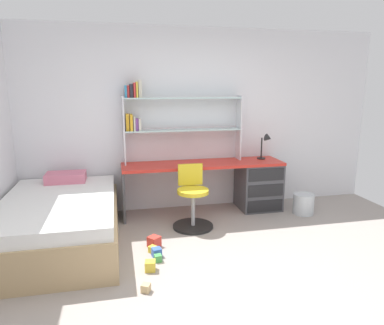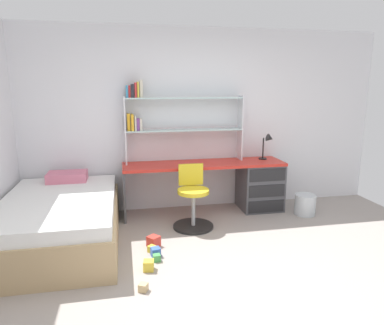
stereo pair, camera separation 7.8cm
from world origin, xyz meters
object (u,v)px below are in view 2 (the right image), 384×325
Objects in this scene: toy_block_red_0 at (154,241)px; toy_block_yellow_5 at (152,249)px; toy_block_green_1 at (157,258)px; toy_block_blue_3 at (156,252)px; toy_block_natural_4 at (143,287)px; toy_block_yellow_2 at (149,265)px; bed_platform at (60,221)px; desk_lamp at (268,142)px; desk at (245,182)px; bookshelf_hutch at (169,116)px; swivel_chair at (193,203)px; waste_bin at (305,205)px.

toy_block_red_0 is 1.63× the size of toy_block_yellow_5.
toy_block_blue_3 is (-0.00, 0.11, 0.01)m from toy_block_green_1.
toy_block_yellow_2 is at bearing 78.26° from toy_block_natural_4.
desk_lamp is at bearing 14.96° from bed_platform.
desk is 1.36× the size of bookshelf_hutch.
bed_platform is 19.58× the size of toy_block_yellow_2.
desk_lamp is at bearing -4.34° from bookshelf_hutch.
swivel_chair is 7.88× the size of toy_block_yellow_2.
swivel_chair is 2.74× the size of waste_bin.
bed_platform is at bearing 148.93° from toy_block_green_1.
desk is 1.01m from swivel_chair.
desk is 5.93× the size of desk_lamp.
toy_block_green_1 is (-0.55, -0.83, -0.28)m from swivel_chair.
desk reaches higher than toy_block_yellow_2.
toy_block_natural_4 is (0.87, -1.15, -0.24)m from bed_platform.
swivel_chair is at bearing 46.77° from toy_block_yellow_5.
bookshelf_hutch is at bearing 32.02° from bed_platform.
waste_bin reaches higher than toy_block_yellow_2.
desk_lamp is at bearing 35.42° from toy_block_blue_3.
toy_block_red_0 is at bearing -164.63° from waste_bin.
toy_block_yellow_5 is (0.14, 0.74, 0.00)m from toy_block_natural_4.
waste_bin is at bearing -25.92° from desk.
toy_block_natural_4 is (-2.37, -1.48, -0.11)m from waste_bin.
desk_lamp reaches higher than toy_block_yellow_5.
bed_platform reaches higher than toy_block_red_0.
bed_platform reaches higher than toy_block_yellow_5.
desk_lamp reaches higher than desk.
bookshelf_hutch is 2.04m from toy_block_green_1.
waste_bin is 2.79m from toy_block_natural_4.
desk is at bearing 40.39° from toy_block_blue_3.
desk_lamp reaches higher than swivel_chair.
swivel_chair is 11.05× the size of toy_block_green_1.
bookshelf_hutch is at bearing 164.04° from waste_bin.
bookshelf_hutch is 22.97× the size of toy_block_natural_4.
toy_block_green_1 and toy_block_yellow_5 have the same top height.
toy_block_red_0 is 0.15m from toy_block_yellow_5.
toy_block_yellow_2 reaches higher than toy_block_natural_4.
bookshelf_hutch is 4.34× the size of desk_lamp.
bed_platform is at bearing -164.08° from desk.
swivel_chair reaches higher than toy_block_yellow_5.
bed_platform is at bearing -174.14° from waste_bin.
toy_block_green_1 is 0.20m from toy_block_yellow_2.
bookshelf_hutch reaches higher than toy_block_blue_3.
desk_lamp is 1.50m from swivel_chair.
toy_block_natural_4 is (-0.72, -1.36, -0.28)m from swivel_chair.
desk reaches higher than toy_block_natural_4.
swivel_chair is (-0.88, -0.50, -0.09)m from desk.
bookshelf_hutch is 2.48m from toy_block_natural_4.
toy_block_blue_3 is (-2.20, -0.85, -0.10)m from waste_bin.
swivel_chair reaches higher than desk.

